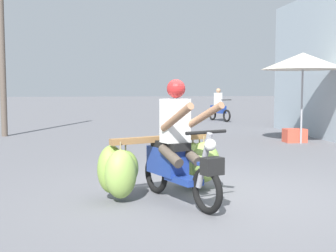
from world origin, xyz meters
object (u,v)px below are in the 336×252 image
object	(u,v)px
motorbike_distant_ahead_left	(219,108)
motorbike_main_loaded	(170,161)
produce_crate	(295,135)
market_umbrella_near_shop	(303,61)
utility_pole	(1,33)

from	to	relation	value
motorbike_distant_ahead_left	motorbike_main_loaded	bearing A→B (deg)	-107.51
motorbike_distant_ahead_left	produce_crate	distance (m)	7.45
motorbike_distant_ahead_left	market_umbrella_near_shop	xyz separation A→B (m)	(0.16, -7.79, 1.56)
produce_crate	motorbike_main_loaded	bearing A→B (deg)	-127.99
motorbike_main_loaded	utility_pole	world-z (taller)	utility_pole
produce_crate	utility_pole	distance (m)	8.87
motorbike_main_loaded	motorbike_distant_ahead_left	size ratio (longest dim) A/B	1.25
motorbike_main_loaded	market_umbrella_near_shop	distance (m)	6.72
market_umbrella_near_shop	produce_crate	size ratio (longest dim) A/B	4.19
market_umbrella_near_shop	utility_pole	xyz separation A→B (m)	(-7.99, 2.95, 0.92)
motorbike_distant_ahead_left	market_umbrella_near_shop	size ratio (longest dim) A/B	0.67
motorbike_distant_ahead_left	utility_pole	bearing A→B (deg)	-148.31
motorbike_main_loaded	utility_pole	distance (m)	9.17
motorbike_main_loaded	market_umbrella_near_shop	bearing A→B (deg)	50.00
motorbike_main_loaded	market_umbrella_near_shop	world-z (taller)	market_umbrella_near_shop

